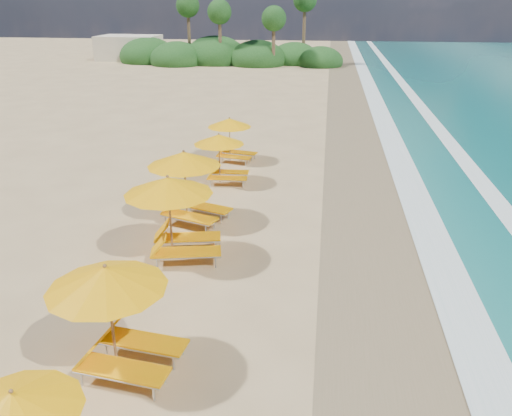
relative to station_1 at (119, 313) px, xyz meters
The scene contains 10 objects.
ground 6.59m from the station_1, 72.83° to the left, with size 160.00×160.00×0.00m, color tan.
wet_sand 8.64m from the station_1, 46.22° to the left, with size 4.00×160.00×0.01m, color #887151.
surf_foam 10.67m from the station_1, 35.61° to the left, with size 4.00×160.00×0.01m.
station_1 is the anchor object (origin of this frame).
station_2 4.98m from the station_1, 92.56° to the left, with size 3.12×3.00×2.57m.
station_3 7.64m from the station_1, 93.94° to the left, with size 3.19×3.13×2.50m.
station_4 11.70m from the station_1, 90.99° to the left, with size 2.33×2.17×2.08m.
station_5 14.75m from the station_1, 91.36° to the left, with size 2.50×2.40×2.05m.
treeline 52.30m from the station_1, 98.84° to the left, with size 25.80×8.80×9.74m.
beach_building 57.77m from the station_1, 110.36° to the left, with size 7.00×5.00×2.80m, color beige.
Camera 1 is at (1.98, -14.42, 7.16)m, focal length 36.37 mm.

